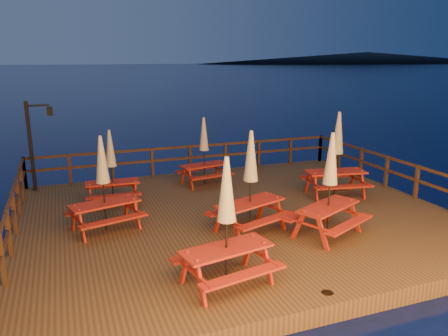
# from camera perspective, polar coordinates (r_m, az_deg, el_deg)

# --- Properties ---
(ground) EXTENTS (500.00, 500.00, 0.00)m
(ground) POSITION_cam_1_polar(r_m,az_deg,el_deg) (12.80, 1.72, -7.69)
(ground) COLOR black
(ground) RESTS_ON ground
(deck) EXTENTS (12.00, 10.00, 0.40)m
(deck) POSITION_cam_1_polar(r_m,az_deg,el_deg) (12.73, 1.73, -6.86)
(deck) COLOR #462E16
(deck) RESTS_ON ground
(deck_piles) EXTENTS (11.44, 9.44, 1.40)m
(deck_piles) POSITION_cam_1_polar(r_m,az_deg,el_deg) (12.92, 1.71, -8.93)
(deck_piles) COLOR #332310
(deck_piles) RESTS_ON ground
(railing) EXTENTS (11.80, 9.75, 1.10)m
(railing) POSITION_cam_1_polar(r_m,az_deg,el_deg) (14.00, -0.99, -0.70)
(railing) COLOR #332310
(railing) RESTS_ON deck
(lamp_post) EXTENTS (0.85, 0.18, 3.00)m
(lamp_post) POSITION_cam_1_polar(r_m,az_deg,el_deg) (15.76, -23.47, 3.66)
(lamp_post) COLOR black
(lamp_post) RESTS_ON deck
(headland_right) EXTENTS (230.40, 86.40, 7.00)m
(headland_right) POSITION_cam_1_polar(r_m,az_deg,el_deg) (306.56, 18.18, 13.55)
(headland_right) COLOR black
(headland_right) RESTS_ON ground
(picnic_table_0) EXTENTS (2.16, 1.88, 2.73)m
(picnic_table_0) POSITION_cam_1_polar(r_m,az_deg,el_deg) (14.38, 14.53, 1.93)
(picnic_table_0) COLOR maroon
(picnic_table_0) RESTS_ON deck
(picnic_table_1) EXTENTS (2.08, 1.82, 2.61)m
(picnic_table_1) POSITION_cam_1_polar(r_m,az_deg,el_deg) (8.46, 0.33, -6.82)
(picnic_table_1) COLOR maroon
(picnic_table_1) RESTS_ON deck
(picnic_table_2) EXTENTS (1.88, 1.64, 2.38)m
(picnic_table_2) POSITION_cam_1_polar(r_m,az_deg,el_deg) (15.26, -2.63, 2.38)
(picnic_table_2) COLOR maroon
(picnic_table_2) RESTS_ON deck
(picnic_table_3) EXTENTS (1.66, 1.39, 2.29)m
(picnic_table_3) POSITION_cam_1_polar(r_m,az_deg,el_deg) (13.66, -14.52, 0.28)
(picnic_table_3) COLOR maroon
(picnic_table_3) RESTS_ON deck
(picnic_table_4) EXTENTS (2.24, 2.04, 2.64)m
(picnic_table_4) POSITION_cam_1_polar(r_m,az_deg,el_deg) (11.08, 3.48, -1.57)
(picnic_table_4) COLOR maroon
(picnic_table_4) RESTS_ON deck
(picnic_table_5) EXTENTS (2.31, 2.15, 2.64)m
(picnic_table_5) POSITION_cam_1_polar(r_m,az_deg,el_deg) (11.09, 13.65, -1.95)
(picnic_table_5) COLOR maroon
(picnic_table_5) RESTS_ON deck
(picnic_table_6) EXTENTS (2.07, 1.85, 2.51)m
(picnic_table_6) POSITION_cam_1_polar(r_m,az_deg,el_deg) (11.55, -15.51, -1.78)
(picnic_table_6) COLOR maroon
(picnic_table_6) RESTS_ON deck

